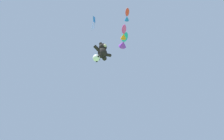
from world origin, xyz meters
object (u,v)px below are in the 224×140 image
object	(u,v)px
fish_kite_teal	(124,41)
fish_kite_crimson	(127,15)
fish_kite_magenta	(124,33)
diamond_kite	(94,21)
teddy_bear_kite	(103,51)
soccer_ball_kite	(96,58)

from	to	relation	value
fish_kite_teal	fish_kite_crimson	distance (m)	3.68
fish_kite_magenta	diamond_kite	xyz separation A→B (m)	(-3.00, 1.75, 1.54)
fish_kite_magenta	diamond_kite	world-z (taller)	diamond_kite
teddy_bear_kite	fish_kite_crimson	size ratio (longest dim) A/B	1.64
fish_kite_teal	diamond_kite	size ratio (longest dim) A/B	0.84
fish_kite_teal	fish_kite_magenta	distance (m)	2.30
fish_kite_teal	diamond_kite	xyz separation A→B (m)	(-4.40, 0.34, 0.38)
diamond_kite	soccer_ball_kite	bearing A→B (deg)	11.65
fish_kite_teal	diamond_kite	distance (m)	4.43
fish_kite_teal	fish_kite_magenta	xyz separation A→B (m)	(-1.40, -1.41, -1.16)
soccer_ball_kite	fish_kite_crimson	distance (m)	5.93
fish_kite_magenta	fish_kite_crimson	size ratio (longest dim) A/B	1.27
teddy_bear_kite	fish_kite_magenta	bearing A→B (deg)	-53.47
fish_kite_crimson	soccer_ball_kite	bearing A→B (deg)	109.72
teddy_bear_kite	diamond_kite	xyz separation A→B (m)	(-1.59, -0.15, 4.01)
soccer_ball_kite	fish_kite_teal	bearing A→B (deg)	-8.68
teddy_bear_kite	diamond_kite	distance (m)	4.32
teddy_bear_kite	fish_kite_magenta	distance (m)	3.42
fish_kite_magenta	fish_kite_teal	bearing A→B (deg)	45.22
soccer_ball_kite	fish_kite_magenta	world-z (taller)	fish_kite_magenta
fish_kite_magenta	soccer_ball_kite	bearing A→B (deg)	136.72
teddy_bear_kite	soccer_ball_kite	bearing A→B (deg)	176.47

